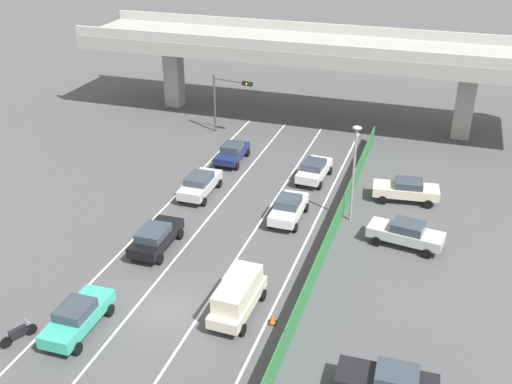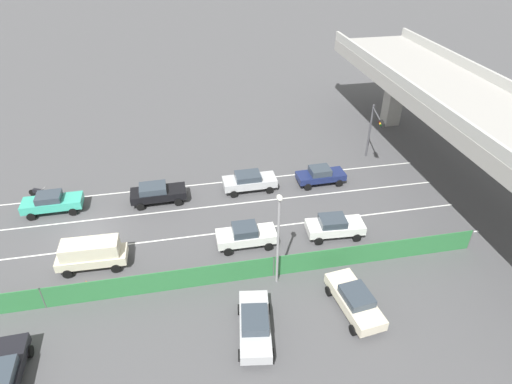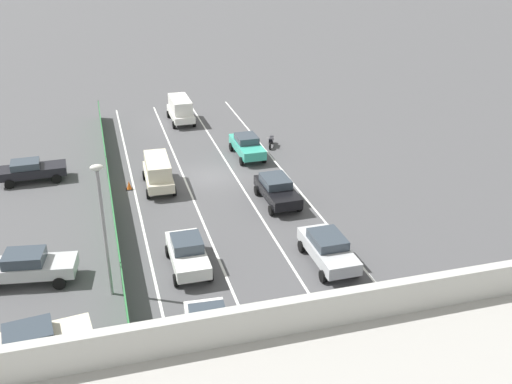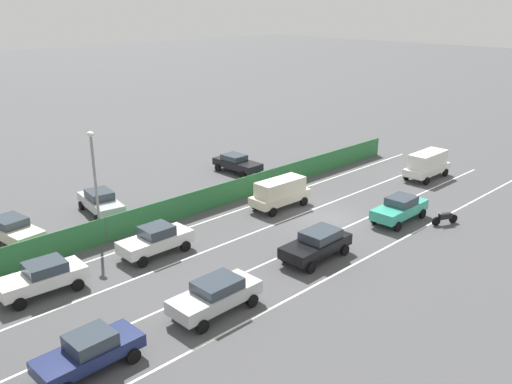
# 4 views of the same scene
# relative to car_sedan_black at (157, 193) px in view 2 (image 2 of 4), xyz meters

# --- Properties ---
(ground_plane) EXTENTS (300.00, 300.00, 0.00)m
(ground_plane) POSITION_rel_car_sedan_black_xyz_m (3.35, -5.31, -0.92)
(ground_plane) COLOR #4C4C4F
(lane_line_left_edge) EXTENTS (0.14, 47.24, 0.01)m
(lane_line_left_edge) POSITION_rel_car_sedan_black_xyz_m (-1.99, 0.31, -0.91)
(lane_line_left_edge) COLOR silver
(lane_line_left_edge) RESTS_ON ground
(lane_line_mid_left) EXTENTS (0.14, 47.24, 0.01)m
(lane_line_mid_left) POSITION_rel_car_sedan_black_xyz_m (1.57, 0.31, -0.91)
(lane_line_mid_left) COLOR silver
(lane_line_mid_left) RESTS_ON ground
(lane_line_mid_right) EXTENTS (0.14, 47.24, 0.01)m
(lane_line_mid_right) POSITION_rel_car_sedan_black_xyz_m (5.13, 0.31, -0.91)
(lane_line_mid_right) COLOR silver
(lane_line_mid_right) RESTS_ON ground
(lane_line_right_edge) EXTENTS (0.14, 47.24, 0.01)m
(lane_line_right_edge) POSITION_rel_car_sedan_black_xyz_m (8.69, 0.31, -0.91)
(lane_line_right_edge) COLOR silver
(lane_line_right_edge) RESTS_ON ground
(elevated_overpass) EXTENTS (44.35, 8.73, 8.47)m
(elevated_overpass) POSITION_rel_car_sedan_black_xyz_m (3.35, 25.93, 5.85)
(elevated_overpass) COLOR #A09E99
(elevated_overpass) RESTS_ON ground
(green_fence) EXTENTS (0.10, 43.34, 1.63)m
(green_fence) POSITION_rel_car_sedan_black_xyz_m (10.29, 0.31, -0.10)
(green_fence) COLOR #2D753D
(green_fence) RESTS_ON ground
(car_sedan_black) EXTENTS (2.12, 4.54, 1.63)m
(car_sedan_black) POSITION_rel_car_sedan_black_xyz_m (0.00, 0.00, 0.00)
(car_sedan_black) COLOR black
(car_sedan_black) RESTS_ON ground
(car_hatchback_white) EXTENTS (1.97, 4.31, 1.72)m
(car_hatchback_white) POSITION_rel_car_sedan_black_xyz_m (6.85, 6.25, 0.01)
(car_hatchback_white) COLOR silver
(car_hatchback_white) RESTS_ON ground
(car_sedan_navy) EXTENTS (2.00, 4.28, 1.59)m
(car_sedan_navy) POSITION_rel_car_sedan_black_xyz_m (-0.16, 14.18, -0.05)
(car_sedan_navy) COLOR navy
(car_sedan_navy) RESTS_ON ground
(car_van_cream) EXTENTS (2.04, 4.64, 2.08)m
(car_van_cream) POSITION_rel_car_sedan_black_xyz_m (7.03, -4.38, 0.27)
(car_van_cream) COLOR beige
(car_van_cream) RESTS_ON ground
(car_sedan_white) EXTENTS (2.20, 4.33, 1.65)m
(car_sedan_white) POSITION_rel_car_sedan_black_xyz_m (7.04, 12.89, -0.00)
(car_sedan_white) COLOR white
(car_sedan_white) RESTS_ON ground
(car_taxi_teal) EXTENTS (2.01, 4.63, 1.67)m
(car_taxi_teal) POSITION_rel_car_sedan_black_xyz_m (-0.23, -8.30, 0.00)
(car_taxi_teal) COLOR teal
(car_taxi_teal) RESTS_ON ground
(car_sedan_silver) EXTENTS (2.08, 4.59, 1.63)m
(car_sedan_silver) POSITION_rel_car_sedan_black_xyz_m (-0.35, 7.81, -0.00)
(car_sedan_silver) COLOR #B7BABC
(car_sedan_silver) RESTS_ON ground
(motorcycle) EXTENTS (0.97, 1.81, 0.93)m
(motorcycle) POSITION_rel_car_sedan_black_xyz_m (-2.66, -9.91, -0.46)
(motorcycle) COLOR black
(motorcycle) RESTS_ON ground
(parked_sedan_dark) EXTENTS (4.54, 2.06, 1.53)m
(parked_sedan_dark) POSITION_rel_car_sedan_black_xyz_m (15.38, -7.82, -0.06)
(parked_sedan_dark) COLOR black
(parked_sedan_dark) RESTS_ON ground
(parked_wagon_silver) EXTENTS (4.91, 2.50, 1.68)m
(parked_wagon_silver) POSITION_rel_car_sedan_black_xyz_m (14.78, 5.37, -0.00)
(parked_wagon_silver) COLOR #B2B5B7
(parked_wagon_silver) RESTS_ON ground
(parked_sedan_cream) EXTENTS (4.84, 2.43, 1.64)m
(parked_sedan_cream) POSITION_rel_car_sedan_black_xyz_m (14.15, 11.63, -0.01)
(parked_sedan_cream) COLOR beige
(parked_sedan_cream) RESTS_ON ground
(traffic_light) EXTENTS (4.01, 1.12, 5.38)m
(traffic_light) POSITION_rel_car_sedan_black_xyz_m (-2.68, 19.93, 2.94)
(traffic_light) COLOR #47474C
(traffic_light) RESTS_ON ground
(street_lamp) EXTENTS (0.60, 0.36, 6.83)m
(street_lamp) POSITION_rel_car_sedan_black_xyz_m (10.85, 7.60, 3.26)
(street_lamp) COLOR gray
(street_lamp) RESTS_ON ground
(traffic_cone) EXTENTS (0.47, 0.47, 0.61)m
(traffic_cone) POSITION_rel_car_sedan_black_xyz_m (9.01, -4.60, -0.63)
(traffic_cone) COLOR orange
(traffic_cone) RESTS_ON ground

